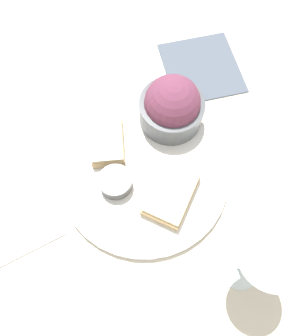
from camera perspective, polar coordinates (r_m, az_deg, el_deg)
The scene contains 9 objects.
ground_plane at distance 0.60m, azimuth 0.00°, elevation -1.22°, with size 4.00×4.00×0.00m, color beige.
dinner_plate at distance 0.59m, azimuth 0.00°, elevation -0.98°, with size 0.30×0.30×0.01m.
salad_bowl at distance 0.60m, azimuth 4.85°, elevation 10.64°, with size 0.12×0.12×0.10m.
sauce_ramekin at distance 0.56m, azimuth -4.99°, elevation -2.39°, with size 0.06×0.06×0.03m.
cheese_toast_near at distance 0.56m, azimuth 4.73°, elevation -4.61°, with size 0.11×0.08×0.03m.
cheese_toast_far at distance 0.60m, azimuth -6.43°, elevation 4.60°, with size 0.11×0.09×0.03m.
wine_glass at distance 0.47m, azimuth 19.77°, elevation -14.71°, with size 0.09×0.09×0.16m.
napkin at distance 0.73m, azimuth 9.99°, elevation 16.90°, with size 0.22×0.21×0.01m.
fork at distance 0.60m, azimuth -21.92°, elevation -14.38°, with size 0.14×0.14×0.01m.
Camera 1 is at (0.20, 0.06, 0.56)m, focal length 35.00 mm.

